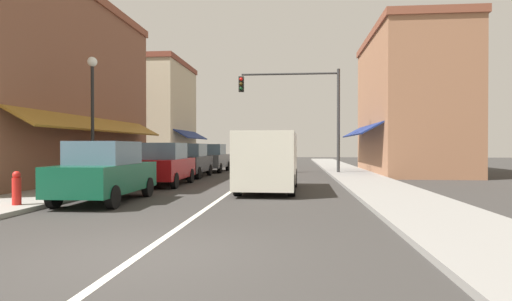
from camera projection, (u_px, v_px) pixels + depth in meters
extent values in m
plane|color=#33302D|center=(255.00, 175.00, 24.20)|extent=(80.00, 80.00, 0.00)
cube|color=gray|center=(162.00, 173.00, 24.72)|extent=(2.60, 56.00, 0.12)
cube|color=gray|center=(352.00, 174.00, 23.69)|extent=(2.60, 56.00, 0.12)
cube|color=silver|center=(255.00, 175.00, 24.20)|extent=(0.14, 52.00, 0.01)
cube|color=brown|center=(36.00, 91.00, 19.07)|extent=(5.21, 14.00, 8.27)
cube|color=slate|center=(90.00, 151.00, 18.86)|extent=(0.08, 10.64, 1.80)
cube|color=olive|center=(103.00, 125.00, 18.79)|extent=(1.27, 11.76, 0.73)
cube|color=slate|center=(49.00, 31.00, 15.75)|extent=(0.08, 1.10, 1.30)
cube|color=slate|center=(118.00, 63.00, 21.88)|extent=(0.08, 1.10, 1.30)
cube|color=#9E6B4C|center=(410.00, 107.00, 25.30)|extent=(4.67, 10.00, 8.02)
cube|color=brown|center=(410.00, 36.00, 25.26)|extent=(4.87, 10.20, 0.40)
cube|color=slate|center=(371.00, 150.00, 25.54)|extent=(0.08, 7.60, 1.80)
cube|color=navy|center=(361.00, 130.00, 25.58)|extent=(1.27, 8.40, 0.73)
cube|color=slate|center=(378.00, 71.00, 23.30)|extent=(0.08, 1.10, 1.30)
cube|color=slate|center=(365.00, 83.00, 27.68)|extent=(0.08, 1.10, 1.30)
cube|color=#BCAD8E|center=(157.00, 117.00, 34.98)|extent=(4.73, 8.00, 8.18)
cube|color=brown|center=(157.00, 65.00, 34.94)|extent=(4.93, 8.20, 0.40)
cube|color=slate|center=(184.00, 149.00, 34.79)|extent=(0.08, 6.08, 1.80)
cube|color=navy|center=(191.00, 135.00, 34.72)|extent=(1.27, 6.72, 0.73)
cube|color=slate|center=(178.00, 92.00, 32.99)|extent=(0.08, 1.10, 1.30)
cube|color=slate|center=(189.00, 97.00, 36.50)|extent=(0.08, 1.10, 1.30)
cube|color=#0F4C33|center=(106.00, 178.00, 12.31)|extent=(1.79, 4.13, 0.80)
cube|color=slate|center=(104.00, 153.00, 12.20)|extent=(1.55, 2.02, 0.66)
cylinder|color=black|center=(100.00, 187.00, 13.72)|extent=(0.21, 0.62, 0.62)
cylinder|color=black|center=(148.00, 187.00, 13.60)|extent=(0.21, 0.62, 0.62)
cylinder|color=black|center=(54.00, 197.00, 11.03)|extent=(0.21, 0.62, 0.62)
cylinder|color=black|center=(113.00, 197.00, 10.90)|extent=(0.21, 0.62, 0.62)
cube|color=maroon|center=(164.00, 168.00, 17.53)|extent=(1.81, 4.14, 0.80)
cube|color=slate|center=(164.00, 151.00, 17.42)|extent=(1.57, 2.03, 0.66)
cylinder|color=black|center=(156.00, 176.00, 18.94)|extent=(0.21, 0.62, 0.62)
cylinder|color=black|center=(190.00, 176.00, 18.82)|extent=(0.21, 0.62, 0.62)
cylinder|color=black|center=(134.00, 180.00, 16.24)|extent=(0.21, 0.62, 0.62)
cylinder|color=black|center=(175.00, 181.00, 16.13)|extent=(0.21, 0.62, 0.62)
cube|color=black|center=(189.00, 164.00, 22.16)|extent=(1.72, 4.10, 0.80)
cube|color=slate|center=(189.00, 150.00, 22.05)|extent=(1.52, 2.00, 0.66)
cylinder|color=black|center=(182.00, 170.00, 23.59)|extent=(0.20, 0.62, 0.62)
cylinder|color=black|center=(209.00, 170.00, 23.43)|extent=(0.20, 0.62, 0.62)
cylinder|color=black|center=(167.00, 173.00, 20.89)|extent=(0.20, 0.62, 0.62)
cylinder|color=black|center=(198.00, 173.00, 20.74)|extent=(0.20, 0.62, 0.62)
cube|color=#4C5156|center=(212.00, 161.00, 27.00)|extent=(1.78, 4.13, 0.80)
cube|color=slate|center=(211.00, 149.00, 26.89)|extent=(1.55, 2.02, 0.66)
cylinder|color=black|center=(205.00, 166.00, 28.43)|extent=(0.21, 0.62, 0.62)
cylinder|color=black|center=(228.00, 166.00, 28.26)|extent=(0.21, 0.62, 0.62)
cylinder|color=black|center=(194.00, 168.00, 25.74)|extent=(0.21, 0.62, 0.62)
cylinder|color=black|center=(220.00, 168.00, 25.57)|extent=(0.21, 0.62, 0.62)
cube|color=beige|center=(268.00, 159.00, 15.29)|extent=(2.06, 5.04, 1.90)
cube|color=slate|center=(273.00, 147.00, 17.67)|extent=(1.73, 0.31, 0.84)
cube|color=black|center=(274.00, 173.00, 17.86)|extent=(1.87, 0.24, 0.24)
cylinder|color=black|center=(250.00, 178.00, 16.94)|extent=(0.25, 0.72, 0.72)
cylinder|color=black|center=(294.00, 178.00, 16.74)|extent=(0.25, 0.72, 0.72)
cylinder|color=black|center=(238.00, 185.00, 13.86)|extent=(0.25, 0.72, 0.72)
cylinder|color=black|center=(292.00, 185.00, 13.66)|extent=(0.25, 0.72, 0.72)
cylinder|color=#333333|center=(338.00, 122.00, 24.59)|extent=(0.18, 0.18, 6.15)
cylinder|color=#333333|center=(290.00, 74.00, 24.83)|extent=(5.69, 0.12, 0.12)
cube|color=black|center=(241.00, 84.00, 24.92)|extent=(0.30, 0.24, 0.90)
sphere|color=red|center=(241.00, 79.00, 24.79)|extent=(0.20, 0.20, 0.20)
sphere|color=#3D2D0C|center=(241.00, 84.00, 24.79)|extent=(0.20, 0.20, 0.20)
sphere|color=#0C3316|center=(241.00, 89.00, 24.80)|extent=(0.20, 0.20, 0.20)
cylinder|color=black|center=(93.00, 128.00, 15.61)|extent=(0.12, 0.12, 4.58)
sphere|color=white|center=(92.00, 62.00, 15.59)|extent=(0.36, 0.36, 0.36)
cylinder|color=red|center=(17.00, 191.00, 10.82)|extent=(0.22, 0.22, 0.70)
sphere|color=red|center=(17.00, 175.00, 10.82)|extent=(0.20, 0.20, 0.20)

